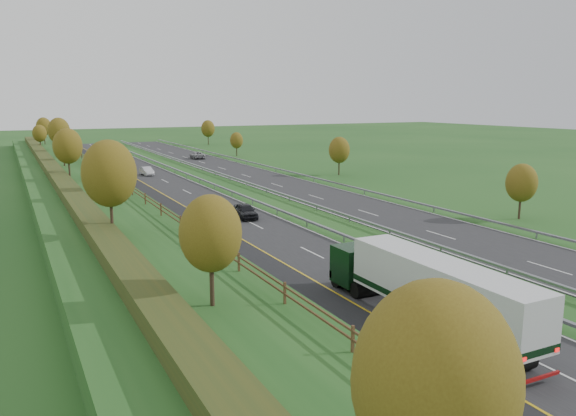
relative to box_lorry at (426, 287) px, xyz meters
name	(u,v)px	position (x,y,z in m)	size (l,w,h in m)	color
ground	(242,193)	(8.67, 48.53, -2.33)	(400.00, 400.00, 0.00)	#1E4B1A
near_carriageway	(176,191)	(0.67, 53.53, -2.31)	(10.50, 200.00, 0.04)	black
far_carriageway	(281,184)	(17.17, 53.53, -2.31)	(10.50, 200.00, 0.04)	black
hard_shoulder	(150,193)	(-3.08, 53.53, -2.31)	(3.00, 200.00, 0.04)	black
lane_markings	(219,188)	(7.07, 53.41, -2.28)	(26.75, 200.00, 0.01)	silver
embankment_left	(78,191)	(-12.33, 53.53, -1.33)	(12.00, 200.00, 2.00)	#1E4B1A
hedge_left	(61,180)	(-14.33, 53.53, 0.22)	(2.20, 180.00, 1.10)	#2E3D19
fence_left	(113,176)	(-7.83, 53.12, 0.40)	(0.12, 189.06, 1.20)	#422B19
median_barrier_near	(215,185)	(6.37, 53.53, -1.72)	(0.32, 200.00, 0.71)	gray
median_barrier_far	(247,182)	(11.47, 53.53, -1.72)	(0.32, 200.00, 0.71)	gray
outer_barrier_far	(314,178)	(22.97, 53.53, -1.71)	(0.32, 200.00, 0.71)	gray
trees_left	(81,152)	(-11.97, 50.16, 4.04)	(6.64, 164.30, 7.66)	#2D2116
trees_far	(277,141)	(30.47, 82.74, 1.92)	(8.45, 118.60, 7.12)	#2D2116
box_lorry	(426,287)	(0.00, 0.00, 0.00)	(2.58, 16.28, 4.06)	black
road_tanker	(118,157)	(-0.90, 89.26, -0.47)	(2.40, 11.22, 3.46)	silver
car_dark_near	(245,211)	(2.37, 32.17, -1.50)	(1.86, 4.63, 1.58)	black
car_silver_mid	(147,171)	(1.01, 72.93, -1.58)	(1.50, 4.32, 1.42)	silver
car_small_far	(100,148)	(1.27, 125.77, -1.54)	(2.11, 5.20, 1.51)	#14233E
car_oncoming	(197,155)	(17.41, 96.25, -1.52)	(2.57, 5.57, 1.55)	#97979C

